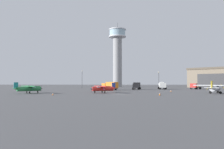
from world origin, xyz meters
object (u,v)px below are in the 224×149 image
(control_tower, at_px, (117,52))
(traffic_cone_near_left, at_px, (160,94))
(truck_flatbed_red, at_px, (195,86))
(traffic_cone_near_right, at_px, (53,94))
(traffic_cone_mid_apron, at_px, (171,91))
(truck_box_black, at_px, (137,86))
(airplane_silver, at_px, (215,88))
(truck_box_orange, at_px, (110,86))
(airplane_green, at_px, (29,88))
(light_post_east, at_px, (159,78))
(airplane_red, at_px, (103,88))
(truck_fuel_tanker_white, at_px, (162,85))
(light_post_west, at_px, (82,78))

(control_tower, relative_size, traffic_cone_near_left, 54.65)
(control_tower, height_order, truck_flatbed_red, control_tower)
(traffic_cone_near_right, relative_size, traffic_cone_mid_apron, 0.90)
(control_tower, relative_size, traffic_cone_near_right, 68.33)
(truck_box_black, bearing_deg, airplane_silver, 42.10)
(truck_box_orange, xyz_separation_m, traffic_cone_near_right, (-11.54, -31.78, -1.38))
(airplane_green, distance_m, traffic_cone_mid_apron, 40.10)
(airplane_green, distance_m, truck_box_orange, 31.56)
(light_post_east, relative_size, traffic_cone_near_left, 10.69)
(airplane_red, relative_size, truck_box_black, 1.56)
(truck_box_black, bearing_deg, truck_flatbed_red, 111.83)
(truck_fuel_tanker_white, distance_m, truck_flatbed_red, 13.63)
(truck_box_orange, relative_size, traffic_cone_mid_apron, 10.10)
(airplane_silver, relative_size, traffic_cone_near_left, 13.81)
(truck_box_orange, distance_m, traffic_cone_near_left, 34.19)
(light_post_east, bearing_deg, airplane_green, -134.89)
(traffic_cone_near_right, bearing_deg, truck_box_orange, 70.04)
(truck_box_orange, bearing_deg, truck_box_black, -106.57)
(airplane_red, relative_size, light_post_west, 1.04)
(light_post_west, bearing_deg, truck_box_black, -38.96)
(airplane_green, height_order, truck_flatbed_red, airplane_green)
(truck_fuel_tanker_white, height_order, traffic_cone_near_left, truck_fuel_tanker_white)
(airplane_silver, distance_m, truck_box_black, 35.31)
(truck_fuel_tanker_white, relative_size, traffic_cone_near_left, 8.38)
(truck_flatbed_red, relative_size, traffic_cone_near_left, 9.52)
(airplane_green, height_order, traffic_cone_mid_apron, airplane_green)
(truck_fuel_tanker_white, bearing_deg, airplane_green, -46.52)
(traffic_cone_near_left, bearing_deg, truck_box_black, 93.14)
(airplane_red, bearing_deg, airplane_silver, 151.04)
(truck_box_orange, distance_m, light_post_west, 31.16)
(light_post_east, bearing_deg, truck_box_black, -135.02)
(control_tower, height_order, traffic_cone_near_left, control_tower)
(airplane_red, bearing_deg, light_post_west, -98.41)
(truck_flatbed_red, distance_m, traffic_cone_near_left, 47.89)
(airplane_silver, xyz_separation_m, truck_flatbed_red, (6.65, 34.71, -0.32))
(truck_fuel_tanker_white, relative_size, truck_box_orange, 0.93)
(airplane_red, relative_size, traffic_cone_mid_apron, 14.55)
(light_post_west, bearing_deg, light_post_east, -15.36)
(truck_flatbed_red, distance_m, traffic_cone_mid_apron, 30.05)
(light_post_west, bearing_deg, control_tower, 52.85)
(airplane_red, height_order, truck_box_black, truck_box_black)
(airplane_red, xyz_separation_m, truck_box_black, (11.19, 28.41, 0.27))
(airplane_green, relative_size, light_post_east, 1.08)
(truck_fuel_tanker_white, height_order, truck_box_orange, truck_fuel_tanker_white)
(light_post_west, bearing_deg, airplane_green, -95.78)
(light_post_west, bearing_deg, airplane_red, -73.86)
(airplane_red, distance_m, truck_fuel_tanker_white, 38.44)
(control_tower, bearing_deg, airplane_red, -92.52)
(airplane_green, xyz_separation_m, light_post_west, (5.18, 51.19, 3.88))
(truck_flatbed_red, relative_size, light_post_east, 0.89)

